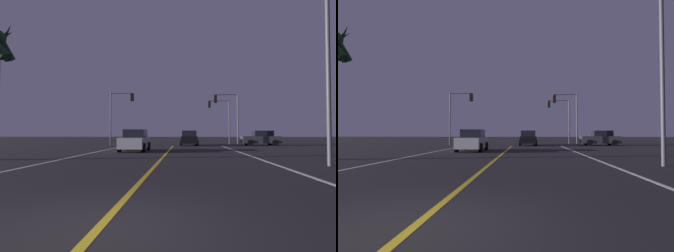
% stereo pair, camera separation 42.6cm
% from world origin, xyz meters
% --- Properties ---
extents(ground_plane, '(200.00, 200.00, 0.00)m').
position_xyz_m(ground_plane, '(0.00, 0.00, 0.00)').
color(ground_plane, black).
extents(lane_edge_right, '(0.16, 31.42, 0.01)m').
position_xyz_m(lane_edge_right, '(5.33, 9.71, 0.00)').
color(lane_edge_right, silver).
rests_on(lane_edge_right, ground).
extents(lane_edge_left, '(0.16, 31.42, 0.01)m').
position_xyz_m(lane_edge_left, '(-5.33, 9.71, 0.00)').
color(lane_edge_left, silver).
rests_on(lane_edge_left, ground).
extents(lane_center_divider, '(0.16, 31.42, 0.01)m').
position_xyz_m(lane_center_divider, '(0.00, 9.71, 0.00)').
color(lane_center_divider, gold).
rests_on(lane_center_divider, ground).
extents(car_crossing_side, '(4.30, 2.02, 1.70)m').
position_xyz_m(car_crossing_side, '(10.03, 27.48, 0.82)').
color(car_crossing_side, black).
rests_on(car_crossing_side, ground).
extents(car_ahead_far, '(2.02, 4.30, 1.70)m').
position_xyz_m(car_ahead_far, '(1.78, 26.94, 0.82)').
color(car_ahead_far, black).
rests_on(car_ahead_far, ground).
extents(car_oncoming, '(2.02, 4.30, 1.70)m').
position_xyz_m(car_oncoming, '(-2.61, 16.94, 0.82)').
color(car_oncoming, black).
rests_on(car_oncoming, ground).
extents(traffic_light_near_right, '(2.74, 0.36, 5.72)m').
position_xyz_m(traffic_light_near_right, '(5.87, 25.92, 4.21)').
color(traffic_light_near_right, '#4C4C51').
rests_on(traffic_light_near_right, ground).
extents(traffic_light_near_left, '(2.78, 0.36, 5.98)m').
position_xyz_m(traffic_light_near_left, '(-5.88, 25.92, 4.38)').
color(traffic_light_near_left, '#4C4C51').
rests_on(traffic_light_near_left, ground).
extents(traffic_light_far_right, '(2.90, 0.36, 5.72)m').
position_xyz_m(traffic_light_far_right, '(5.80, 31.42, 4.22)').
color(traffic_light_far_right, '#4C4C51').
rests_on(traffic_light_far_right, ground).
extents(street_lamp_right_near, '(1.94, 0.44, 8.11)m').
position_xyz_m(street_lamp_right_near, '(7.05, 8.07, 5.12)').
color(street_lamp_right_near, '#4C4C51').
rests_on(street_lamp_right_near, ground).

